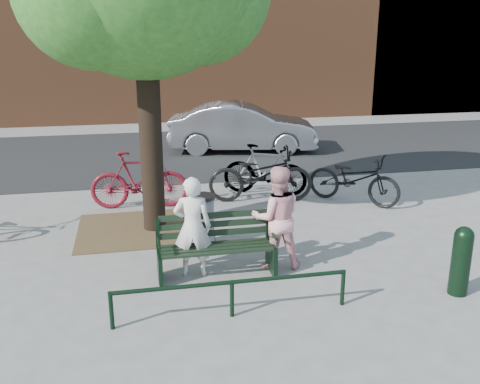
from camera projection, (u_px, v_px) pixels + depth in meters
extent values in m
plane|color=gray|center=(217.00, 276.00, 8.00)|extent=(90.00, 90.00, 0.00)
cube|color=brown|center=(144.00, 229.00, 9.86)|extent=(2.40, 2.00, 0.02)
cube|color=black|center=(171.00, 153.00, 15.96)|extent=(40.00, 7.00, 0.01)
cube|color=black|center=(160.00, 267.00, 7.77)|extent=(0.06, 0.52, 0.45)
cube|color=black|center=(158.00, 233.00, 7.86)|extent=(0.06, 0.06, 0.44)
cylinder|color=black|center=(159.00, 244.00, 7.56)|extent=(0.04, 0.36, 0.04)
cube|color=black|center=(271.00, 257.00, 8.10)|extent=(0.06, 0.52, 0.45)
cube|color=black|center=(268.00, 225.00, 8.18)|extent=(0.06, 0.06, 0.44)
cylinder|color=black|center=(274.00, 235.00, 7.89)|extent=(0.04, 0.36, 0.04)
cube|color=black|center=(217.00, 248.00, 7.87)|extent=(1.64, 0.46, 0.04)
cube|color=black|center=(214.00, 224.00, 8.00)|extent=(1.64, 0.03, 0.47)
cylinder|color=black|center=(111.00, 311.00, 6.51)|extent=(0.06, 0.06, 0.50)
cylinder|color=black|center=(232.00, 299.00, 6.80)|extent=(0.06, 0.06, 0.50)
cylinder|color=black|center=(343.00, 288.00, 7.09)|extent=(0.06, 0.06, 0.50)
cylinder|color=black|center=(232.00, 282.00, 6.74)|extent=(3.00, 0.06, 0.06)
cylinder|color=black|center=(150.00, 127.00, 9.35)|extent=(0.40, 0.40, 3.80)
imported|color=beige|center=(193.00, 227.00, 7.83)|extent=(0.61, 0.46, 1.52)
imported|color=pink|center=(277.00, 218.00, 8.09)|extent=(0.83, 0.67, 1.61)
cylinder|color=black|center=(460.00, 265.00, 7.35)|extent=(0.27, 0.27, 0.86)
sphere|color=black|center=(464.00, 236.00, 7.22)|extent=(0.27, 0.27, 0.27)
cylinder|color=gray|center=(202.00, 222.00, 9.00)|extent=(0.40, 0.40, 0.84)
cylinder|color=black|center=(202.00, 197.00, 8.87)|extent=(0.44, 0.44, 0.06)
imported|color=#5E0D18|center=(139.00, 180.00, 10.89)|extent=(2.03, 0.75, 1.19)
imported|color=black|center=(261.00, 175.00, 11.33)|extent=(2.29, 1.09, 1.16)
imported|color=gray|center=(265.00, 170.00, 11.80)|extent=(1.92, 1.28, 1.13)
imported|color=black|center=(354.00, 179.00, 11.23)|extent=(1.93, 1.89, 1.05)
imported|color=gray|center=(243.00, 128.00, 15.99)|extent=(4.60, 2.37, 1.45)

